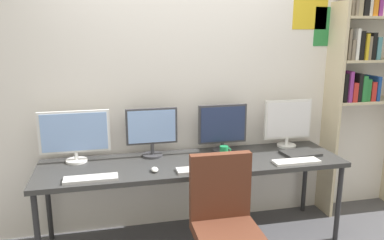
{
  "coord_description": "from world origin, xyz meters",
  "views": [
    {
      "loc": [
        -0.69,
        -2.37,
        1.82
      ],
      "look_at": [
        0.0,
        0.65,
        1.09
      ],
      "focal_mm": 35.27,
      "sensor_mm": 36.0,
      "label": 1
    }
  ],
  "objects_px": {
    "bookshelf": "(364,75)",
    "monitor_center_right": "(223,127)",
    "laptop_closed": "(300,153)",
    "coffee_mug": "(224,151)",
    "computer_mouse": "(155,170)",
    "keyboard_center": "(200,169)",
    "keyboard_left": "(91,179)",
    "monitor_far_right": "(288,122)",
    "keyboard_right": "(296,161)",
    "desk": "(193,166)",
    "office_chair": "(225,239)",
    "monitor_far_left": "(75,134)",
    "monitor_center_left": "(152,130)"
  },
  "relations": [
    {
      "from": "monitor_far_right",
      "to": "keyboard_right",
      "type": "relative_size",
      "value": 1.17
    },
    {
      "from": "laptop_closed",
      "to": "office_chair",
      "type": "bearing_deg",
      "value": -150.04
    },
    {
      "from": "monitor_center_left",
      "to": "computer_mouse",
      "type": "height_order",
      "value": "monitor_center_left"
    },
    {
      "from": "monitor_center_right",
      "to": "keyboard_right",
      "type": "distance_m",
      "value": 0.72
    },
    {
      "from": "office_chair",
      "to": "monitor_center_left",
      "type": "relative_size",
      "value": 2.2
    },
    {
      "from": "desk",
      "to": "coffee_mug",
      "type": "height_order",
      "value": "coffee_mug"
    },
    {
      "from": "bookshelf",
      "to": "monitor_center_right",
      "type": "height_order",
      "value": "bookshelf"
    },
    {
      "from": "monitor_center_right",
      "to": "keyboard_right",
      "type": "xyz_separation_m",
      "value": [
        0.52,
        -0.44,
        -0.22
      ]
    },
    {
      "from": "office_chair",
      "to": "keyboard_right",
      "type": "xyz_separation_m",
      "value": [
        0.78,
        0.47,
        0.35
      ]
    },
    {
      "from": "coffee_mug",
      "to": "keyboard_left",
      "type": "bearing_deg",
      "value": -164.89
    },
    {
      "from": "monitor_center_right",
      "to": "monitor_far_right",
      "type": "xyz_separation_m",
      "value": [
        0.65,
        0.0,
        0.01
      ]
    },
    {
      "from": "desk",
      "to": "bookshelf",
      "type": "relative_size",
      "value": 1.15
    },
    {
      "from": "monitor_far_left",
      "to": "monitor_center_right",
      "type": "relative_size",
      "value": 1.29
    },
    {
      "from": "desk",
      "to": "keyboard_right",
      "type": "relative_size",
      "value": 6.47
    },
    {
      "from": "monitor_far_right",
      "to": "keyboard_right",
      "type": "distance_m",
      "value": 0.52
    },
    {
      "from": "keyboard_left",
      "to": "keyboard_center",
      "type": "bearing_deg",
      "value": 0.0
    },
    {
      "from": "desk",
      "to": "laptop_closed",
      "type": "xyz_separation_m",
      "value": [
        0.98,
        -0.04,
        0.06
      ]
    },
    {
      "from": "monitor_center_right",
      "to": "desk",
      "type": "bearing_deg",
      "value": -146.71
    },
    {
      "from": "bookshelf",
      "to": "computer_mouse",
      "type": "distance_m",
      "value": 2.24
    },
    {
      "from": "office_chair",
      "to": "monitor_far_right",
      "type": "distance_m",
      "value": 1.41
    },
    {
      "from": "monitor_far_right",
      "to": "keyboard_left",
      "type": "bearing_deg",
      "value": -166.27
    },
    {
      "from": "bookshelf",
      "to": "monitor_center_right",
      "type": "distance_m",
      "value": 1.5
    },
    {
      "from": "bookshelf",
      "to": "laptop_closed",
      "type": "distance_m",
      "value": 1.05
    },
    {
      "from": "bookshelf",
      "to": "monitor_center_right",
      "type": "relative_size",
      "value": 4.96
    },
    {
      "from": "bookshelf",
      "to": "keyboard_center",
      "type": "relative_size",
      "value": 6.02
    },
    {
      "from": "laptop_closed",
      "to": "coffee_mug",
      "type": "xyz_separation_m",
      "value": [
        -0.68,
        0.12,
        0.03
      ]
    },
    {
      "from": "keyboard_left",
      "to": "monitor_center_left",
      "type": "bearing_deg",
      "value": 40.56
    },
    {
      "from": "bookshelf",
      "to": "office_chair",
      "type": "xyz_separation_m",
      "value": [
        -1.69,
        -0.93,
        -1.01
      ]
    },
    {
      "from": "desk",
      "to": "keyboard_right",
      "type": "bearing_deg",
      "value": -15.31
    },
    {
      "from": "monitor_center_left",
      "to": "keyboard_left",
      "type": "bearing_deg",
      "value": -139.44
    },
    {
      "from": "keyboard_right",
      "to": "monitor_far_right",
      "type": "bearing_deg",
      "value": 73.63
    },
    {
      "from": "office_chair",
      "to": "monitor_center_right",
      "type": "distance_m",
      "value": 1.11
    },
    {
      "from": "desk",
      "to": "keyboard_center",
      "type": "distance_m",
      "value": 0.24
    },
    {
      "from": "desk",
      "to": "monitor_far_left",
      "type": "relative_size",
      "value": 4.44
    },
    {
      "from": "monitor_center_right",
      "to": "keyboard_left",
      "type": "distance_m",
      "value": 1.26
    },
    {
      "from": "monitor_center_right",
      "to": "keyboard_center",
      "type": "bearing_deg",
      "value": -126.17
    },
    {
      "from": "monitor_center_right",
      "to": "keyboard_left",
      "type": "relative_size",
      "value": 1.13
    },
    {
      "from": "monitor_far_right",
      "to": "coffee_mug",
      "type": "bearing_deg",
      "value": -168.64
    },
    {
      "from": "office_chair",
      "to": "monitor_center_left",
      "type": "distance_m",
      "value": 1.15
    },
    {
      "from": "keyboard_center",
      "to": "monitor_center_right",
      "type": "bearing_deg",
      "value": 53.83
    },
    {
      "from": "monitor_far_left",
      "to": "keyboard_right",
      "type": "height_order",
      "value": "monitor_far_left"
    },
    {
      "from": "monitor_center_left",
      "to": "laptop_closed",
      "type": "bearing_deg",
      "value": -11.03
    },
    {
      "from": "keyboard_center",
      "to": "coffee_mug",
      "type": "height_order",
      "value": "coffee_mug"
    },
    {
      "from": "keyboard_center",
      "to": "coffee_mug",
      "type": "relative_size",
      "value": 3.51
    },
    {
      "from": "monitor_center_left",
      "to": "coffee_mug",
      "type": "xyz_separation_m",
      "value": [
        0.62,
        -0.13,
        -0.2
      ]
    },
    {
      "from": "computer_mouse",
      "to": "monitor_center_right",
      "type": "bearing_deg",
      "value": 29.27
    },
    {
      "from": "monitor_far_right",
      "to": "keyboard_right",
      "type": "height_order",
      "value": "monitor_far_right"
    },
    {
      "from": "monitor_far_right",
      "to": "monitor_center_right",
      "type": "bearing_deg",
      "value": -180.0
    },
    {
      "from": "keyboard_right",
      "to": "computer_mouse",
      "type": "relative_size",
      "value": 4.15
    },
    {
      "from": "bookshelf",
      "to": "computer_mouse",
      "type": "xyz_separation_m",
      "value": [
        -2.11,
        -0.4,
        -0.65
      ]
    }
  ]
}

